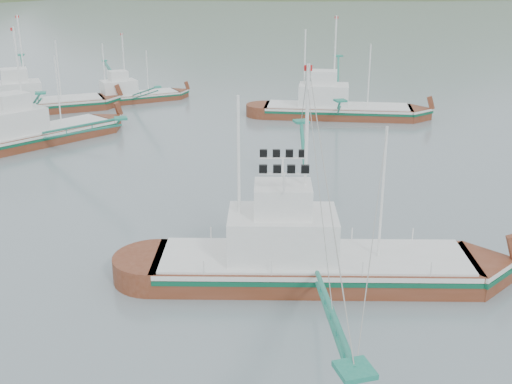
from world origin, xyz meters
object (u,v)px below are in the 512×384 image
object	(u,v)px
bg_boat_right	(337,96)
bg_boat_extra	(30,98)
main_boat	(311,239)
bg_boat_left	(29,119)
bg_boat_far	(128,90)

from	to	relation	value
bg_boat_right	bg_boat_extra	world-z (taller)	bg_boat_right
bg_boat_right	bg_boat_extra	xyz separation A→B (m)	(-32.93, 12.19, -0.66)
bg_boat_right	main_boat	bearing A→B (deg)	-92.18
main_boat	bg_boat_extra	size ratio (longest dim) A/B	1.04
main_boat	bg_boat_right	size ratio (longest dim) A/B	1.08
bg_boat_right	bg_boat_extra	bearing A→B (deg)	-177.53
main_boat	bg_boat_left	bearing A→B (deg)	132.16
main_boat	bg_boat_right	world-z (taller)	main_boat
main_boat	bg_boat_far	xyz separation A→B (m)	(-4.77, 51.07, -0.88)
main_boat	bg_boat_left	distance (m)	36.92
bg_boat_extra	bg_boat_right	bearing A→B (deg)	-26.71
bg_boat_far	bg_boat_right	world-z (taller)	bg_boat_right
bg_boat_left	bg_boat_extra	size ratio (longest dim) A/B	0.92
main_boat	bg_boat_far	size ratio (longest dim) A/B	1.36
bg_boat_far	bg_boat_extra	world-z (taller)	bg_boat_extra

